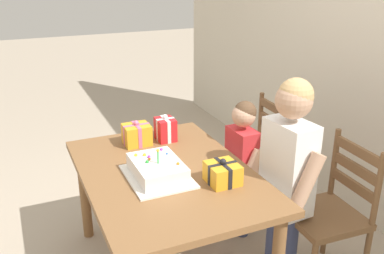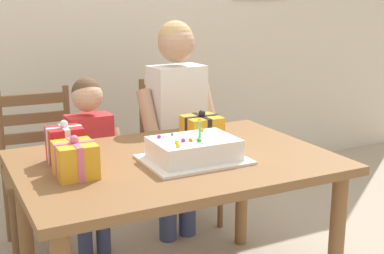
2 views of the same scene
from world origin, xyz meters
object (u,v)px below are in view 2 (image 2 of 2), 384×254
at_px(chair_right, 178,150).
at_px(gift_box_beside_cake, 75,160).
at_px(birthday_cake, 194,150).
at_px(gift_box_corner_small, 65,145).
at_px(child_older, 177,110).
at_px(chair_left, 41,170).
at_px(dining_table, 175,178).
at_px(child_younger, 90,151).
at_px(gift_box_red_large, 202,127).

bearing_deg(chair_right, gift_box_beside_cake, -133.81).
xyz_separation_m(birthday_cake, chair_right, (0.38, 0.96, -0.31)).
height_order(gift_box_corner_small, child_older, child_older).
bearing_deg(chair_left, dining_table, -64.19).
bearing_deg(child_younger, gift_box_corner_small, -116.51).
distance_m(gift_box_red_large, child_older, 0.41).
height_order(dining_table, birthday_cake, birthday_cake).
bearing_deg(child_older, child_younger, 179.93).
bearing_deg(child_older, gift_box_beside_cake, -138.48).
height_order(gift_box_corner_small, chair_right, chair_right).
distance_m(birthday_cake, child_younger, 0.78).
bearing_deg(birthday_cake, gift_box_beside_cake, 175.93).
xyz_separation_m(gift_box_beside_cake, child_older, (0.77, 0.68, -0.01)).
relative_size(gift_box_corner_small, child_older, 0.15).
bearing_deg(chair_right, gift_box_red_large, -104.97).
bearing_deg(dining_table, chair_right, 63.96).
bearing_deg(gift_box_red_large, dining_table, -137.55).
bearing_deg(gift_box_red_large, chair_left, 136.67).
height_order(birthday_cake, gift_box_beside_cake, birthday_cake).
relative_size(chair_left, child_older, 0.71).
distance_m(gift_box_beside_cake, child_younger, 0.75).
relative_size(chair_right, child_younger, 0.90).
xyz_separation_m(dining_table, chair_left, (-0.43, 0.89, -0.17)).
relative_size(child_older, child_younger, 1.28).
xyz_separation_m(dining_table, gift_box_red_large, (0.26, 0.24, 0.15)).
height_order(chair_left, chair_right, same).
bearing_deg(gift_box_red_large, birthday_cake, -123.23).
height_order(child_older, child_younger, child_older).
bearing_deg(child_older, gift_box_red_large, -97.17).
bearing_deg(gift_box_beside_cake, gift_box_red_large, 21.12).
xyz_separation_m(birthday_cake, gift_box_beside_cake, (-0.51, 0.04, 0.02)).
height_order(dining_table, chair_right, chair_right).
bearing_deg(chair_right, birthday_cake, -111.47).
distance_m(gift_box_red_large, chair_right, 0.75).
bearing_deg(chair_left, gift_box_corner_small, -91.35).
height_order(gift_box_beside_cake, child_younger, child_younger).
relative_size(dining_table, gift_box_red_large, 7.59).
distance_m(dining_table, gift_box_beside_cake, 0.49).
height_order(gift_box_corner_small, child_younger, child_younger).
bearing_deg(birthday_cake, dining_table, 126.58).
bearing_deg(dining_table, birthday_cake, -53.42).
bearing_deg(child_older, birthday_cake, -109.67).
relative_size(birthday_cake, child_older, 0.34).
relative_size(dining_table, chair_left, 1.50).
height_order(gift_box_beside_cake, chair_left, chair_left).
bearing_deg(birthday_cake, chair_right, 68.53).
relative_size(dining_table, chair_right, 1.50).
relative_size(gift_box_corner_small, chair_left, 0.21).
height_order(dining_table, gift_box_corner_small, gift_box_corner_small).
bearing_deg(child_younger, child_older, -0.07).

